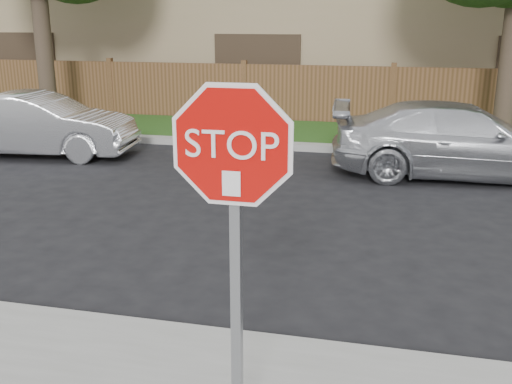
# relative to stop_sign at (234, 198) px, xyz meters

# --- Properties ---
(ground) EXTENTS (90.00, 90.00, 0.00)m
(ground) POSITION_rel_stop_sign_xyz_m (0.78, 1.48, -1.83)
(ground) COLOR black
(ground) RESTS_ON ground
(far_curb) EXTENTS (70.00, 0.30, 0.15)m
(far_curb) POSITION_rel_stop_sign_xyz_m (0.78, 9.63, -1.75)
(far_curb) COLOR gray
(far_curb) RESTS_ON ground
(grass_strip) EXTENTS (70.00, 3.00, 0.12)m
(grass_strip) POSITION_rel_stop_sign_xyz_m (0.78, 11.28, -1.77)
(grass_strip) COLOR #1E4714
(grass_strip) RESTS_ON ground
(fence) EXTENTS (70.00, 0.12, 1.60)m
(fence) POSITION_rel_stop_sign_xyz_m (0.78, 12.88, -1.03)
(fence) COLOR #4D331B
(fence) RESTS_ON ground
(stop_sign) EXTENTS (1.01, 0.13, 2.55)m
(stop_sign) POSITION_rel_stop_sign_xyz_m (0.00, 0.00, 0.00)
(stop_sign) COLOR gray
(stop_sign) RESTS_ON sidewalk_near
(sedan_left) EXTENTS (4.17, 1.87, 1.33)m
(sedan_left) POSITION_rel_stop_sign_xyz_m (-6.42, 7.81, -1.16)
(sedan_left) COLOR silver
(sedan_left) RESTS_ON ground
(sedan_right) EXTENTS (4.79, 2.25, 1.35)m
(sedan_right) POSITION_rel_stop_sign_xyz_m (2.08, 8.07, -1.15)
(sedan_right) COLOR silver
(sedan_right) RESTS_ON ground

